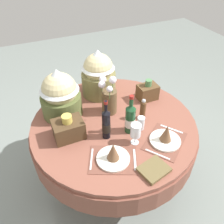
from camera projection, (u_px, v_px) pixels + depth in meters
ground at (113, 176)px, 2.47m from camera, size 8.00×8.00×0.00m
dining_table at (114, 134)px, 2.07m from camera, size 1.42×1.42×0.77m
place_setting_left at (113, 155)px, 1.63m from camera, size 0.42×0.38×0.16m
place_setting_right at (166, 137)px, 1.77m from camera, size 0.43×0.41×0.16m
flower_vase at (109, 98)px, 1.99m from camera, size 0.15×0.24×0.37m
wine_bottle_left at (106, 124)px, 1.75m from camera, size 0.07×0.07×0.35m
wine_bottle_centre at (130, 118)px, 1.81m from camera, size 0.08×0.08×0.35m
wine_glass_right at (136, 131)px, 1.71m from camera, size 0.08×0.08×0.18m
tumbler_near_left at (141, 123)px, 1.88m from camera, size 0.06×0.06×0.12m
pepper_mill at (143, 110)px, 1.95m from camera, size 0.05×0.05×0.20m
book_on_table at (154, 170)px, 1.58m from camera, size 0.22×0.20×0.03m
gift_tub_back_left at (60, 92)px, 1.92m from camera, size 0.34×0.34×0.44m
gift_tub_back_centre at (98, 72)px, 2.15m from camera, size 0.32×0.32×0.46m
woven_basket_side_left at (69, 129)px, 1.79m from camera, size 0.23×0.17×0.21m
woven_basket_side_right at (148, 92)px, 2.19m from camera, size 0.18×0.13×0.21m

